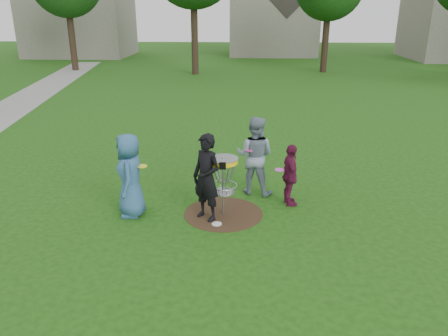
{
  "coord_description": "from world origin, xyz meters",
  "views": [
    {
      "loc": [
        0.44,
        -8.95,
        4.45
      ],
      "look_at": [
        0.0,
        0.3,
        1.0
      ],
      "focal_mm": 35.0,
      "sensor_mm": 36.0,
      "label": 1
    }
  ],
  "objects_px": {
    "player_grey": "(255,156)",
    "player_black": "(207,178)",
    "player_maroon": "(290,175)",
    "disc_golf_basket": "(223,172)",
    "player_blue": "(130,175)"
  },
  "relations": [
    {
      "from": "player_blue",
      "to": "player_maroon",
      "type": "relative_size",
      "value": 1.27
    },
    {
      "from": "player_grey",
      "to": "player_maroon",
      "type": "bearing_deg",
      "value": 157.33
    },
    {
      "from": "player_blue",
      "to": "player_grey",
      "type": "distance_m",
      "value": 3.09
    },
    {
      "from": "player_grey",
      "to": "player_maroon",
      "type": "distance_m",
      "value": 1.09
    },
    {
      "from": "player_maroon",
      "to": "disc_golf_basket",
      "type": "xyz_separation_m",
      "value": [
        -1.53,
        -0.57,
        0.27
      ]
    },
    {
      "from": "player_blue",
      "to": "player_grey",
      "type": "bearing_deg",
      "value": 107.35
    },
    {
      "from": "player_black",
      "to": "player_grey",
      "type": "distance_m",
      "value": 1.83
    },
    {
      "from": "player_blue",
      "to": "disc_golf_basket",
      "type": "distance_m",
      "value": 2.06
    },
    {
      "from": "player_grey",
      "to": "disc_golf_basket",
      "type": "distance_m",
      "value": 1.43
    },
    {
      "from": "player_maroon",
      "to": "disc_golf_basket",
      "type": "bearing_deg",
      "value": 100.47
    },
    {
      "from": "player_grey",
      "to": "player_black",
      "type": "bearing_deg",
      "value": 70.92
    },
    {
      "from": "player_black",
      "to": "player_maroon",
      "type": "height_order",
      "value": "player_black"
    },
    {
      "from": "player_black",
      "to": "disc_golf_basket",
      "type": "bearing_deg",
      "value": 72.56
    },
    {
      "from": "player_grey",
      "to": "disc_golf_basket",
      "type": "xyz_separation_m",
      "value": [
        -0.71,
        -1.24,
        0.03
      ]
    },
    {
      "from": "player_black",
      "to": "player_maroon",
      "type": "distance_m",
      "value": 2.07
    }
  ]
}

